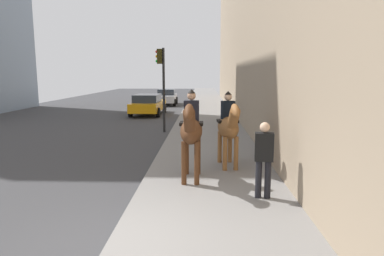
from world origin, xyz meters
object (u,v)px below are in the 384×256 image
at_px(mounted_horse_near, 191,130).
at_px(pedestrian_greeting, 264,155).
at_px(traffic_light_near_curb, 162,77).
at_px(car_mid_lane, 167,97).
at_px(mounted_horse_far, 228,126).
at_px(car_near_lane, 148,104).

height_order(mounted_horse_near, pedestrian_greeting, mounted_horse_near).
bearing_deg(traffic_light_near_curb, pedestrian_greeting, -160.22).
relative_size(mounted_horse_near, car_mid_lane, 0.55).
distance_m(pedestrian_greeting, car_mid_lane, 24.49).
distance_m(mounted_horse_near, car_mid_lane, 23.01).
height_order(mounted_horse_far, pedestrian_greeting, mounted_horse_far).
bearing_deg(traffic_light_near_curb, car_near_lane, 14.63).
bearing_deg(mounted_horse_near, pedestrian_greeting, 54.17).
distance_m(mounted_horse_far, traffic_light_near_curb, 7.39).
bearing_deg(mounted_horse_far, car_near_lane, -168.42).
bearing_deg(mounted_horse_far, car_mid_lane, -175.98).
bearing_deg(car_near_lane, pedestrian_greeting, -160.75).
relative_size(mounted_horse_near, mounted_horse_far, 1.05).
relative_size(car_near_lane, traffic_light_near_curb, 1.14).
distance_m(mounted_horse_near, traffic_light_near_curb, 8.31).
distance_m(pedestrian_greeting, car_near_lane, 17.12).
relative_size(car_mid_lane, traffic_light_near_curb, 1.06).
height_order(mounted_horse_near, traffic_light_near_curb, traffic_light_near_curb).
bearing_deg(car_near_lane, traffic_light_near_curb, -163.70).
bearing_deg(car_mid_lane, traffic_light_near_curb, 4.24).
bearing_deg(car_near_lane, mounted_horse_near, -165.13).
distance_m(car_near_lane, traffic_light_near_curb, 7.53).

